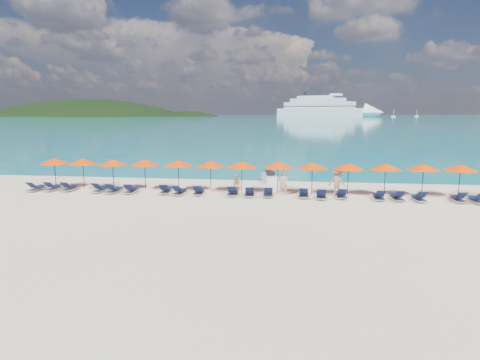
# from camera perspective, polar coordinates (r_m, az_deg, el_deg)

# --- Properties ---
(ground) EXTENTS (1400.00, 1400.00, 0.00)m
(ground) POSITION_cam_1_polar(r_m,az_deg,el_deg) (23.64, -0.95, -4.07)
(ground) COLOR beige
(sea) EXTENTS (1600.00, 1300.00, 0.01)m
(sea) POSITION_cam_1_polar(r_m,az_deg,el_deg) (682.75, 7.28, 9.02)
(sea) COLOR #1FA9B2
(sea) RESTS_ON ground
(headland_main) EXTENTS (374.00, 242.00, 126.50)m
(headland_main) POSITION_cam_1_polar(r_m,az_deg,el_deg) (640.77, -20.89, 5.04)
(headland_main) COLOR black
(headland_main) RESTS_ON ground
(headland_small) EXTENTS (162.00, 126.00, 85.50)m
(headland_small) POSITION_cam_1_polar(r_m,az_deg,el_deg) (603.93, -7.29, 5.64)
(headland_small) COLOR black
(headland_small) RESTS_ON ground
(cruise_ship) EXTENTS (146.79, 82.50, 41.75)m
(cruise_ship) POSITION_cam_1_polar(r_m,az_deg,el_deg) (583.87, 12.59, 9.86)
(cruise_ship) COLOR silver
(cruise_ship) RESTS_ON ground
(sailboat_near) EXTENTS (5.27, 1.76, 9.66)m
(sailboat_near) POSITION_cam_1_polar(r_m,az_deg,el_deg) (556.00, 20.98, 8.47)
(sailboat_near) COLOR silver
(sailboat_near) RESTS_ON ground
(sailboat_far) EXTENTS (5.13, 1.71, 9.41)m
(sailboat_far) POSITION_cam_1_polar(r_m,az_deg,el_deg) (629.80, 23.81, 8.34)
(sailboat_far) COLOR silver
(sailboat_far) RESTS_ON ground
(jetski) EXTENTS (1.57, 2.68, 0.90)m
(jetski) POSITION_cam_1_polar(r_m,az_deg,el_deg) (32.48, 4.26, 0.32)
(jetski) COLOR silver
(jetski) RESTS_ON ground
(beachgoer_a) EXTENTS (0.62, 0.42, 1.65)m
(beachgoer_a) POSITION_cam_1_polar(r_m,az_deg,el_deg) (27.40, 6.25, -0.47)
(beachgoer_a) COLOR tan
(beachgoer_a) RESTS_ON ground
(beachgoer_b) EXTENTS (0.77, 0.51, 1.47)m
(beachgoer_b) POSITION_cam_1_polar(r_m,az_deg,el_deg) (27.01, -0.43, -0.75)
(beachgoer_b) COLOR tan
(beachgoer_b) RESTS_ON ground
(beachgoer_c) EXTENTS (1.33, 1.00, 1.87)m
(beachgoer_c) POSITION_cam_1_polar(r_m,az_deg,el_deg) (27.86, 13.67, -0.29)
(beachgoer_c) COLOR tan
(beachgoer_c) RESTS_ON ground
(umbrella_0) EXTENTS (2.10, 2.10, 2.28)m
(umbrella_0) POSITION_cam_1_polar(r_m,az_deg,el_deg) (32.90, -24.92, 2.47)
(umbrella_0) COLOR black
(umbrella_0) RESTS_ON ground
(umbrella_1) EXTENTS (2.10, 2.10, 2.28)m
(umbrella_1) POSITION_cam_1_polar(r_m,az_deg,el_deg) (31.78, -21.46, 2.48)
(umbrella_1) COLOR black
(umbrella_1) RESTS_ON ground
(umbrella_2) EXTENTS (2.10, 2.10, 2.28)m
(umbrella_2) POSITION_cam_1_polar(r_m,az_deg,el_deg) (30.50, -17.68, 2.42)
(umbrella_2) COLOR black
(umbrella_2) RESTS_ON ground
(umbrella_3) EXTENTS (2.10, 2.10, 2.28)m
(umbrella_3) POSITION_cam_1_polar(r_m,az_deg,el_deg) (29.79, -13.41, 2.45)
(umbrella_3) COLOR black
(umbrella_3) RESTS_ON ground
(umbrella_4) EXTENTS (2.10, 2.10, 2.28)m
(umbrella_4) POSITION_cam_1_polar(r_m,az_deg,el_deg) (28.96, -8.79, 2.40)
(umbrella_4) COLOR black
(umbrella_4) RESTS_ON ground
(umbrella_5) EXTENTS (2.10, 2.10, 2.28)m
(umbrella_5) POSITION_cam_1_polar(r_m,az_deg,el_deg) (28.36, -4.20, 2.34)
(umbrella_5) COLOR black
(umbrella_5) RESTS_ON ground
(umbrella_6) EXTENTS (2.10, 2.10, 2.28)m
(umbrella_6) POSITION_cam_1_polar(r_m,az_deg,el_deg) (27.91, 0.27, 2.25)
(umbrella_6) COLOR black
(umbrella_6) RESTS_ON ground
(umbrella_7) EXTENTS (2.10, 2.10, 2.28)m
(umbrella_7) POSITION_cam_1_polar(r_m,az_deg,el_deg) (27.84, 5.43, 2.19)
(umbrella_7) COLOR black
(umbrella_7) RESTS_ON ground
(umbrella_8) EXTENTS (2.10, 2.10, 2.28)m
(umbrella_8) POSITION_cam_1_polar(r_m,az_deg,el_deg) (27.75, 10.26, 2.05)
(umbrella_8) COLOR black
(umbrella_8) RESTS_ON ground
(umbrella_9) EXTENTS (2.10, 2.10, 2.28)m
(umbrella_9) POSITION_cam_1_polar(r_m,az_deg,el_deg) (27.87, 15.19, 1.90)
(umbrella_9) COLOR black
(umbrella_9) RESTS_ON ground
(umbrella_10) EXTENTS (2.10, 2.10, 2.28)m
(umbrella_10) POSITION_cam_1_polar(r_m,az_deg,el_deg) (28.48, 20.01, 1.82)
(umbrella_10) COLOR black
(umbrella_10) RESTS_ON ground
(umbrella_11) EXTENTS (2.10, 2.10, 2.28)m
(umbrella_11) POSITION_cam_1_polar(r_m,az_deg,el_deg) (29.20, 24.66, 1.70)
(umbrella_11) COLOR black
(umbrella_11) RESTS_ON ground
(umbrella_12) EXTENTS (2.10, 2.10, 2.28)m
(umbrella_12) POSITION_cam_1_polar(r_m,az_deg,el_deg) (29.94, 28.88, 1.55)
(umbrella_12) COLOR black
(umbrella_12) RESTS_ON ground
(lounger_0) EXTENTS (0.74, 1.74, 0.66)m
(lounger_0) POSITION_cam_1_polar(r_m,az_deg,el_deg) (32.30, -26.95, -0.99)
(lounger_0) COLOR silver
(lounger_0) RESTS_ON ground
(lounger_1) EXTENTS (0.67, 1.72, 0.66)m
(lounger_1) POSITION_cam_1_polar(r_m,az_deg,el_deg) (31.93, -24.98, -0.96)
(lounger_1) COLOR silver
(lounger_1) RESTS_ON ground
(lounger_2) EXTENTS (0.64, 1.71, 0.66)m
(lounger_2) POSITION_cam_1_polar(r_m,az_deg,el_deg) (31.34, -23.05, -1.01)
(lounger_2) COLOR silver
(lounger_2) RESTS_ON ground
(lounger_3) EXTENTS (0.77, 1.75, 0.66)m
(lounger_3) POSITION_cam_1_polar(r_m,az_deg,el_deg) (30.14, -19.18, -1.17)
(lounger_3) COLOR silver
(lounger_3) RESTS_ON ground
(lounger_4) EXTENTS (0.79, 1.76, 0.66)m
(lounger_4) POSITION_cam_1_polar(r_m,az_deg,el_deg) (29.46, -17.42, -1.31)
(lounger_4) COLOR silver
(lounger_4) RESTS_ON ground
(lounger_5) EXTENTS (0.69, 1.72, 0.66)m
(lounger_5) POSITION_cam_1_polar(r_m,az_deg,el_deg) (29.06, -15.20, -1.36)
(lounger_5) COLOR silver
(lounger_5) RESTS_ON ground
(lounger_6) EXTENTS (0.73, 1.74, 0.66)m
(lounger_6) POSITION_cam_1_polar(r_m,az_deg,el_deg) (28.40, -10.49, -1.43)
(lounger_6) COLOR silver
(lounger_6) RESTS_ON ground
(lounger_7) EXTENTS (0.79, 1.75, 0.66)m
(lounger_7) POSITION_cam_1_polar(r_m,az_deg,el_deg) (27.77, -8.55, -1.62)
(lounger_7) COLOR silver
(lounger_7) RESTS_ON ground
(lounger_8) EXTENTS (0.75, 1.74, 0.66)m
(lounger_8) POSITION_cam_1_polar(r_m,az_deg,el_deg) (27.61, -5.87, -1.63)
(lounger_8) COLOR silver
(lounger_8) RESTS_ON ground
(lounger_9) EXTENTS (0.72, 1.73, 0.66)m
(lounger_9) POSITION_cam_1_polar(r_m,az_deg,el_deg) (27.22, -1.04, -1.74)
(lounger_9) COLOR silver
(lounger_9) RESTS_ON ground
(lounger_10) EXTENTS (0.77, 1.75, 0.66)m
(lounger_10) POSITION_cam_1_polar(r_m,az_deg,el_deg) (26.97, 1.38, -1.85)
(lounger_10) COLOR silver
(lounger_10) RESTS_ON ground
(lounger_11) EXTENTS (0.75, 1.74, 0.66)m
(lounger_11) POSITION_cam_1_polar(r_m,az_deg,el_deg) (26.94, 4.03, -1.88)
(lounger_11) COLOR silver
(lounger_11) RESTS_ON ground
(lounger_12) EXTENTS (0.69, 1.72, 0.66)m
(lounger_12) POSITION_cam_1_polar(r_m,az_deg,el_deg) (26.96, 9.05, -1.97)
(lounger_12) COLOR silver
(lounger_12) RESTS_ON ground
(lounger_13) EXTENTS (0.67, 1.72, 0.66)m
(lounger_13) POSITION_cam_1_polar(r_m,az_deg,el_deg) (26.78, 11.49, -2.12)
(lounger_13) COLOR silver
(lounger_13) RESTS_ON ground
(lounger_14) EXTENTS (0.66, 1.71, 0.66)m
(lounger_14) POSITION_cam_1_polar(r_m,az_deg,el_deg) (27.23, 14.20, -2.03)
(lounger_14) COLOR silver
(lounger_14) RESTS_ON ground
(lounger_15) EXTENTS (0.66, 1.72, 0.66)m
(lounger_15) POSITION_cam_1_polar(r_m,az_deg,el_deg) (27.37, 19.13, -2.21)
(lounger_15) COLOR silver
(lounger_15) RESTS_ON ground
(lounger_16) EXTENTS (0.71, 1.73, 0.66)m
(lounger_16) POSITION_cam_1_polar(r_m,az_deg,el_deg) (27.63, 21.41, -2.24)
(lounger_16) COLOR silver
(lounger_16) RESTS_ON ground
(lounger_17) EXTENTS (0.68, 1.72, 0.66)m
(lounger_17) POSITION_cam_1_polar(r_m,az_deg,el_deg) (27.92, 24.06, -2.30)
(lounger_17) COLOR silver
(lounger_17) RESTS_ON ground
(lounger_18) EXTENTS (0.63, 1.70, 0.66)m
(lounger_18) POSITION_cam_1_polar(r_m,az_deg,el_deg) (28.79, 28.55, -2.29)
(lounger_18) COLOR silver
(lounger_18) RESTS_ON ground
(lounger_19) EXTENTS (0.67, 1.72, 0.66)m
(lounger_19) POSITION_cam_1_polar(r_m,az_deg,el_deg) (29.03, 30.58, -2.38)
(lounger_19) COLOR silver
(lounger_19) RESTS_ON ground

